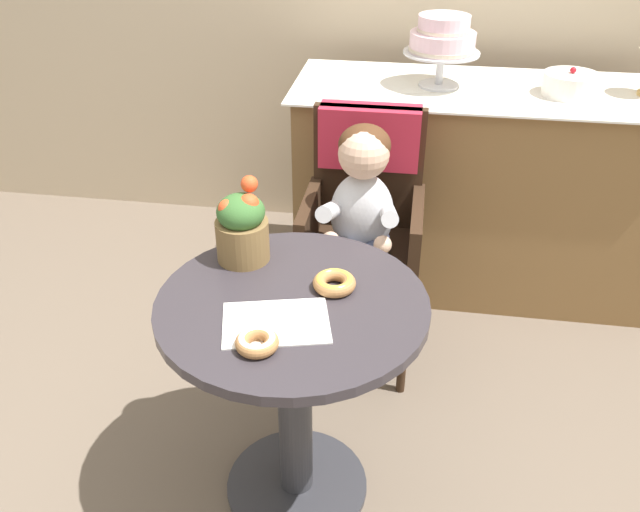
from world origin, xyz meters
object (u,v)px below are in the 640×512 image
Objects in this scene: cafe_table at (294,363)px; donut_mid at (334,282)px; wicker_chair at (365,199)px; tiered_cake_stand at (443,39)px; round_layer_cake at (570,84)px; seated_child at (361,210)px; flower_vase at (242,226)px; donut_front at (257,342)px.

donut_mid reaches higher than cafe_table.
wicker_chair is at bearing 81.25° from cafe_table.
tiered_cake_stand reaches higher than round_layer_cake.
donut_mid is at bearing -91.84° from seated_child.
seated_child reaches higher than wicker_chair.
wicker_chair is 3.18× the size of tiered_cake_stand.
flower_vase is 1.26m from tiered_cake_stand.
flower_vase is (-0.18, 0.18, 0.32)m from cafe_table.
donut_front is (-0.04, -0.20, 0.23)m from cafe_table.
round_layer_cake is at bearing 56.10° from cafe_table.
flower_vase is at bearing 157.89° from donut_mid.
cafe_table is 1.46m from tiered_cake_stand.
tiered_cake_stand is (0.40, 1.50, 0.34)m from donut_front.
cafe_table is 0.79m from wicker_chair.
donut_mid is at bearing -96.08° from wicker_chair.
wicker_chair is 9.12× the size of donut_front.
donut_mid is 0.55× the size of round_layer_cake.
wicker_chair is at bearing -145.72° from round_layer_cake.
donut_mid is 0.39× the size of tiered_cake_stand.
cafe_table is at bearing -46.34° from flower_vase.
donut_front is 0.31m from donut_mid.
seated_child is 3.43× the size of round_layer_cake.
cafe_table is 0.41m from flower_vase.
donut_mid is at bearing -101.55° from tiered_cake_stand.
cafe_table is 0.75× the size of wicker_chair.
donut_mid is at bearing -22.11° from flower_vase.
cafe_table is at bearing -103.40° from wicker_chair.
wicker_chair is (0.12, 0.77, 0.13)m from cafe_table.
donut_front reaches higher than cafe_table.
flower_vase reaches higher than seated_child.
donut_mid is 0.31m from flower_vase.
round_layer_cake is at bearing 58.62° from donut_front.
round_layer_cake reaches higher than donut_mid.
seated_child is at bearing 79.07° from cafe_table.
tiered_cake_stand reaches higher than flower_vase.
donut_front is 0.42m from flower_vase.
seated_child is (0.12, 0.61, 0.17)m from cafe_table.
wicker_chair is 0.68m from flower_vase.
seated_child is at bearing 55.42° from flower_vase.
seated_child is at bearing 78.69° from donut_front.
wicker_chair reaches higher than cafe_table.
seated_child reaches higher than cafe_table.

